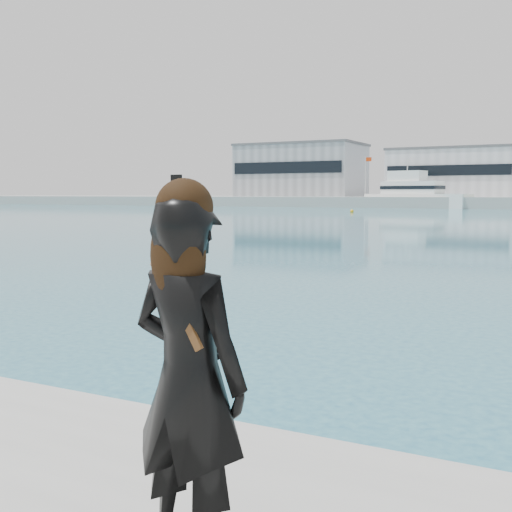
{
  "coord_description": "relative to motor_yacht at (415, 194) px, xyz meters",
  "views": [
    {
      "loc": [
        2.28,
        -3.28,
        2.59
      ],
      "look_at": [
        0.6,
        -0.06,
        2.23
      ],
      "focal_mm": 45.0,
      "sensor_mm": 36.0,
      "label": 1
    }
  ],
  "objects": [
    {
      "name": "motor_yacht",
      "position": [
        0.0,
        0.0,
        0.0
      ],
      "size": [
        19.73,
        9.22,
        8.88
      ],
      "rotation": [
        0.0,
        0.0,
        -0.21
      ],
      "color": "white",
      "rests_on": "ground"
    },
    {
      "name": "flagpole_left",
      "position": [
        -11.49,
        6.78,
        4.04
      ],
      "size": [
        1.28,
        0.16,
        8.0
      ],
      "color": "silver",
      "rests_on": "far_quay"
    },
    {
      "name": "warehouse_grey_left",
      "position": [
        -28.59,
        13.76,
        5.26
      ],
      "size": [
        26.52,
        16.36,
        11.5
      ],
      "color": "gray",
      "rests_on": "far_quay"
    },
    {
      "name": "woman",
      "position": [
        27.01,
        -114.98,
        -0.74
      ],
      "size": [
        0.69,
        0.5,
        1.88
      ],
      "rotation": [
        0.0,
        0.0,
        3.03
      ],
      "color": "black",
      "rests_on": "near_quay"
    },
    {
      "name": "buoy_far",
      "position": [
        -0.91,
        -31.94,
        -2.5
      ],
      "size": [
        0.5,
        0.5,
        0.5
      ],
      "primitive_type": "sphere",
      "color": "#FFAF0D",
      "rests_on": "ground"
    },
    {
      "name": "warehouse_white",
      "position": [
        4.41,
        13.76,
        4.26
      ],
      "size": [
        24.48,
        15.35,
        9.5
      ],
      "color": "silver",
      "rests_on": "far_quay"
    }
  ]
}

